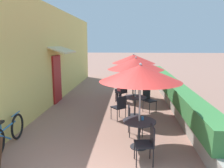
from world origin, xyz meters
TOP-DOWN VIEW (x-y plane):
  - cafe_facade_wall at (-2.54, 6.70)m, footprint 0.98×13.67m
  - planter_hedge at (2.75, 6.74)m, footprint 0.60×12.67m
  - patio_table_near at (1.12, 1.97)m, footprint 0.84×0.84m
  - patio_umbrella_near at (1.12, 1.97)m, footprint 2.00×2.00m
  - cafe_chair_near_left at (0.97, 2.72)m, footprint 0.44×0.44m
  - cafe_chair_near_right at (1.26, 1.23)m, footprint 0.44×0.44m
  - coffee_cup_near at (1.20, 2.04)m, footprint 0.07×0.07m
  - patio_table_mid at (1.07, 4.47)m, footprint 0.84×0.84m
  - patio_umbrella_mid at (1.07, 4.47)m, footprint 2.00×2.00m
  - cafe_chair_mid_left at (0.53, 3.93)m, footprint 0.56×0.56m
  - cafe_chair_mid_right at (1.60, 5.02)m, footprint 0.56×0.56m
  - coffee_cup_mid at (1.04, 4.54)m, footprint 0.07×0.07m
  - patio_table_far at (1.03, 6.87)m, footprint 0.84×0.84m
  - patio_umbrella_far at (1.03, 6.87)m, footprint 2.00×2.00m
  - cafe_chair_far_left at (1.51, 7.46)m, footprint 0.57×0.57m
  - cafe_chair_far_right at (0.54, 6.29)m, footprint 0.57×0.57m
  - seated_patron_far_right at (0.47, 6.36)m, footprint 0.51×0.51m
  - coffee_cup_far at (0.89, 6.98)m, footprint 0.07×0.07m
  - bicycle_leaning at (-2.20, 1.68)m, footprint 0.18×1.80m

SIDE VIEW (x-z plane):
  - bicycle_leaning at x=-2.20m, z-range -0.03..0.77m
  - cafe_chair_near_left at x=0.97m, z-range 0.08..0.95m
  - cafe_chair_near_right at x=1.26m, z-range 0.08..0.95m
  - cafe_chair_mid_left at x=0.53m, z-range 0.08..0.95m
  - cafe_chair_mid_right at x=1.60m, z-range 0.08..0.95m
  - cafe_chair_far_left at x=1.51m, z-range 0.08..0.95m
  - cafe_chair_far_right at x=0.54m, z-range 0.08..0.95m
  - patio_table_near at x=1.12m, z-range 0.18..0.89m
  - patio_table_mid at x=1.07m, z-range 0.18..0.89m
  - patio_table_far at x=1.03m, z-range 0.18..0.89m
  - planter_hedge at x=2.75m, z-range 0.03..1.04m
  - seated_patron_far_right at x=0.47m, z-range 0.06..1.31m
  - coffee_cup_near at x=1.20m, z-range 0.71..0.80m
  - coffee_cup_mid at x=1.04m, z-range 0.71..0.80m
  - coffee_cup_far at x=0.89m, z-range 0.71..0.80m
  - patio_umbrella_near at x=1.12m, z-range 0.83..3.00m
  - patio_umbrella_mid at x=1.07m, z-range 0.83..3.00m
  - patio_umbrella_far at x=1.03m, z-range 0.83..3.00m
  - cafe_facade_wall at x=-2.54m, z-range -0.01..4.19m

